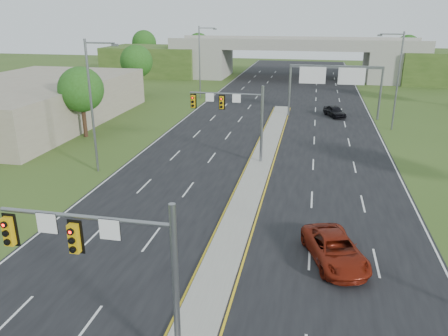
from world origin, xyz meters
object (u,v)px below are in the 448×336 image
signal_mast_far (237,111)px  sign_gantry (334,77)px  overpass (295,61)px  car_far_c (335,111)px  car_far_a (335,249)px  signal_mast_near (113,258)px

signal_mast_far → sign_gantry: bearing=65.9°
sign_gantry → overpass: overpass is taller
signal_mast_far → sign_gantry: (8.95, 19.99, 0.51)m
sign_gantry → car_far_c: 4.58m
overpass → car_far_a: overpass is taller
sign_gantry → car_far_a: 36.04m
signal_mast_far → car_far_a: signal_mast_far is taller
sign_gantry → overpass: 35.75m
sign_gantry → overpass: size_ratio=0.14×
car_far_a → car_far_c: (1.14, 36.38, -0.04)m
signal_mast_far → car_far_c: (9.42, 20.63, -4.00)m
signal_mast_far → car_far_c: bearing=65.5°
signal_mast_far → sign_gantry: size_ratio=0.60×
signal_mast_near → car_far_a: 13.03m
signal_mast_far → overpass: overpass is taller
overpass → car_far_a: 71.14m
signal_mast_near → sign_gantry: signal_mast_near is taller
signal_mast_near → car_far_c: bearing=78.3°
sign_gantry → signal_mast_near: bearing=-101.2°
signal_mast_far → sign_gantry: signal_mast_far is taller
sign_gantry → car_far_a: sign_gantry is taller
signal_mast_near → overpass: (2.26, 80.07, -1.17)m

